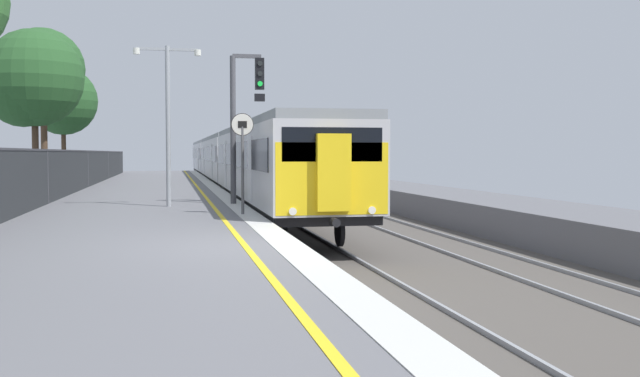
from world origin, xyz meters
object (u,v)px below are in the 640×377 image
at_px(signal_gantry, 242,110).
at_px(background_tree_left, 63,103).
at_px(background_tree_right, 43,72).
at_px(commuter_train_at_platform, 230,159).
at_px(speed_limit_sign, 242,150).
at_px(background_tree_centre, 31,82).
at_px(platform_lamp_mid, 168,110).

distance_m(signal_gantry, background_tree_left, 28.98).
relative_size(background_tree_left, background_tree_right, 0.87).
height_order(commuter_train_at_platform, speed_limit_sign, commuter_train_at_platform).
distance_m(speed_limit_sign, background_tree_centre, 18.49).
bearing_deg(speed_limit_sign, background_tree_centre, 116.32).
bearing_deg(background_tree_left, background_tree_right, -88.63).
distance_m(commuter_train_at_platform, background_tree_right, 12.35).
bearing_deg(background_tree_right, speed_limit_sign, -69.31).
relative_size(commuter_train_at_platform, signal_gantry, 12.74).
relative_size(background_tree_left, background_tree_centre, 1.00).
relative_size(speed_limit_sign, platform_lamp_mid, 0.55).
bearing_deg(background_tree_right, commuter_train_at_platform, 24.71).
relative_size(signal_gantry, speed_limit_sign, 1.78).
bearing_deg(background_tree_right, platform_lamp_mid, -71.02).
bearing_deg(commuter_train_at_platform, background_tree_centre, -131.95).
xyz_separation_m(commuter_train_at_platform, platform_lamp_mid, (-3.76, -24.02, 1.64)).
xyz_separation_m(background_tree_left, background_tree_right, (0.21, -8.90, 1.05)).
xyz_separation_m(signal_gantry, platform_lamp_mid, (-2.30, -0.70, -0.07)).
xyz_separation_m(platform_lamp_mid, background_tree_centre, (-6.16, 12.98, 1.98)).
bearing_deg(background_tree_left, signal_gantry, -71.60).
relative_size(signal_gantry, background_tree_right, 0.57).
relative_size(speed_limit_sign, background_tree_left, 0.37).
distance_m(platform_lamp_mid, background_tree_left, 29.03).
bearing_deg(signal_gantry, platform_lamp_mid, -163.01).
bearing_deg(platform_lamp_mid, background_tree_centre, 115.40).
height_order(speed_limit_sign, background_tree_centre, background_tree_centre).
distance_m(background_tree_centre, background_tree_right, 6.37).
xyz_separation_m(commuter_train_at_platform, speed_limit_sign, (-1.85, -27.37, 0.43)).
xyz_separation_m(commuter_train_at_platform, signal_gantry, (-1.46, -23.32, 1.71)).
xyz_separation_m(signal_gantry, speed_limit_sign, (-0.38, -4.05, -1.27)).
relative_size(signal_gantry, background_tree_left, 0.65).
height_order(commuter_train_at_platform, background_tree_centre, background_tree_centre).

